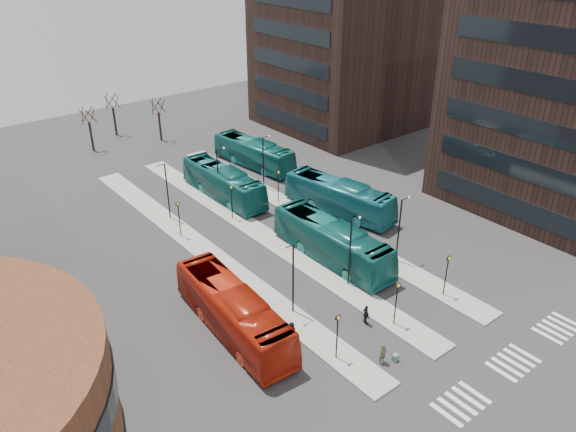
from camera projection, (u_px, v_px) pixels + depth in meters
island_left at (206, 252)px, 51.97m from camera, size 2.50×45.00×0.15m
island_mid at (258, 232)px, 55.30m from camera, size 2.50×45.00×0.15m
island_right at (305, 214)px, 58.63m from camera, size 2.50×45.00×0.15m
suitcase at (395, 358)px, 39.11m from camera, size 0.43×0.35×0.52m
red_bus at (233, 311)px, 41.21m from camera, size 4.08×13.41×3.68m
teal_bus_a at (332, 242)px, 50.15m from camera, size 3.10×13.23×3.68m
teal_bus_b at (223, 183)px, 61.67m from camera, size 3.03×12.74×3.55m
teal_bus_c at (339, 197)px, 58.49m from camera, size 5.04×13.05×3.55m
teal_bus_d at (254, 153)px, 69.71m from camera, size 4.22×12.57×3.43m
traveller at (383, 354)px, 38.65m from camera, size 0.61×0.42×1.63m
commuter_a at (291, 333)px, 40.37m from camera, size 1.09×0.98×1.86m
commuter_b at (366, 315)px, 42.47m from camera, size 0.67×1.02×1.61m
commuter_c at (369, 272)px, 47.62m from camera, size 0.95×1.20×1.63m
crosswalk_stripes at (486, 384)px, 37.24m from camera, size 22.35×2.40×0.01m
tower_far at (344, 20)px, 78.79m from camera, size 20.12×20.00×30.00m
sign_poles at (301, 241)px, 49.16m from camera, size 12.45×22.12×3.65m
lamp_posts at (276, 206)px, 52.64m from camera, size 14.04×20.24×6.12m
bare_trees at (122, 123)px, 76.99m from camera, size 10.97×8.14×5.90m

